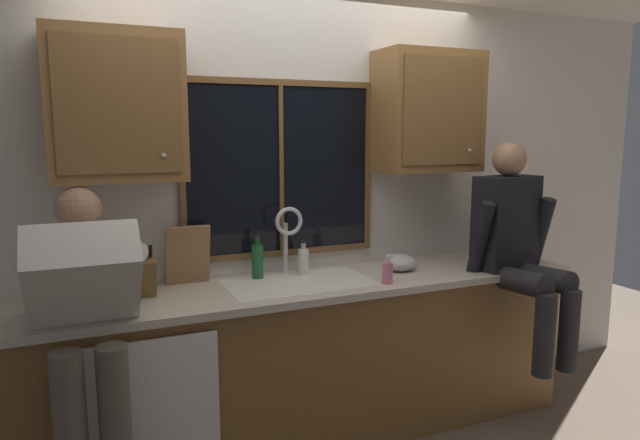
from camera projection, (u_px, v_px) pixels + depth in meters
The scene contains 22 objects.
back_wall at pixel (284, 210), 3.39m from camera, with size 5.58×0.12×2.55m, color silver.
window_glass at pixel (281, 169), 3.27m from camera, with size 1.10×0.02×0.95m, color black.
window_frame_top at pixel (280, 82), 3.19m from camera, with size 1.17×0.02×0.04m, color brown.
window_frame_bottom at pixel (282, 253), 3.34m from camera, with size 1.17×0.02×0.04m, color brown.
window_frame_left at pixel (182, 172), 3.04m from camera, with size 0.04×0.02×0.95m, color brown.
window_frame_right at pixel (368, 167), 3.49m from camera, with size 0.04×0.02×0.95m, color brown.
window_mullion_center at pixel (281, 170), 3.26m from camera, with size 0.02×0.02×0.95m, color brown.
lower_cabinet_run at pixel (306, 364), 3.20m from camera, with size 3.18×0.58×0.88m, color brown.
countertop at pixel (308, 286), 3.11m from camera, with size 3.24×0.62×0.04m, color beige.
dishwasher_front at pixel (154, 418), 2.56m from camera, with size 0.60×0.02×0.74m, color white.
upper_cabinet_left at pixel (116, 107), 2.72m from camera, with size 0.63×0.36×0.72m.
upper_cabinet_right at pixel (428, 112), 3.43m from camera, with size 0.63×0.36×0.72m.
sink at pixel (300, 300), 3.12m from camera, with size 0.80×0.46×0.21m.
faucet at pixel (289, 232), 3.23m from camera, with size 0.18×0.09×0.40m.
person_standing at pixel (86, 322), 2.41m from camera, with size 0.53×0.72×1.49m.
person_sitting_on_counter at pixel (517, 241), 3.33m from camera, with size 0.54×0.62×1.26m.
knife_block at pixel (143, 276), 2.82m from camera, with size 0.12×0.18×0.32m.
cutting_board at pixel (188, 255), 3.05m from camera, with size 0.24×0.02×0.33m, color #997047.
mixing_bowl at pixel (399, 263), 3.38m from camera, with size 0.20×0.20×0.10m, color #B7B7BC.
soap_dispenser at pixel (387, 272), 3.08m from camera, with size 0.06×0.07×0.16m.
bottle_green_glass at pixel (257, 260), 3.18m from camera, with size 0.07×0.07×0.25m.
bottle_tall_clear at pixel (304, 261), 3.27m from camera, with size 0.06×0.06×0.20m.
Camera 1 is at (-1.15, -3.10, 1.74)m, focal length 31.71 mm.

